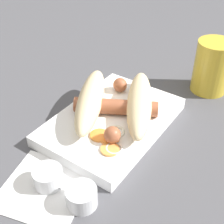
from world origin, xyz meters
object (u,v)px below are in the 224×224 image
Objects in this scene: sausage at (117,107)px; condiment_cup_far at (82,198)px; drink_glass at (212,67)px; bread_roll at (115,101)px; food_tray at (112,121)px; condiment_cup_near at (50,179)px.

sausage is 0.19m from condiment_cup_far.
sausage reaches higher than condiment_cup_far.
bread_roll is at bearing -27.20° from drink_glass.
food_tray is 0.18m from condiment_cup_far.
sausage is 1.46× the size of drink_glass.
sausage reaches higher than condiment_cup_near.
drink_glass is at bearing 174.49° from condiment_cup_far.
bread_roll is 5.37× the size of condiment_cup_near.
bread_roll is 0.01m from sausage.
food_tray is 5.71× the size of condiment_cup_far.
condiment_cup_far is (0.18, 0.07, -0.03)m from bread_roll.
bread_roll is 5.37× the size of condiment_cup_far.
sausage is at bearing 58.79° from bread_roll.
drink_glass reaches higher than food_tray.
drink_glass is (-0.38, 0.10, 0.04)m from condiment_cup_near.
drink_glass reaches higher than bread_roll.
sausage reaches higher than food_tray.
condiment_cup_near is 1.00× the size of condiment_cup_far.
bread_roll reaches higher than condiment_cup_near.
sausage is (0.00, 0.01, -0.01)m from bread_roll.
food_tray is at bearing 16.70° from bread_roll.
condiment_cup_near is 0.40m from drink_glass.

